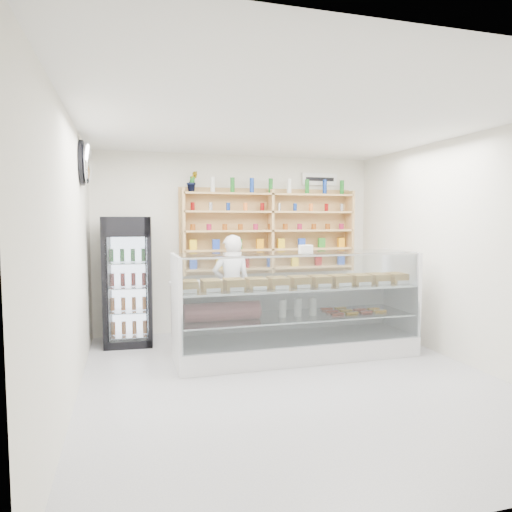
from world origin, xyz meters
name	(u,v)px	position (x,y,z in m)	size (l,w,h in m)	color
room	(292,254)	(0.00, 0.00, 1.40)	(5.00, 5.00, 5.00)	#B2B2B8
display_counter	(296,328)	(0.36, 0.83, 0.37)	(3.12, 0.93, 1.36)	white
shop_worker	(232,287)	(-0.24, 1.94, 0.78)	(0.57, 0.37, 1.55)	silver
drinks_cooler	(128,281)	(-1.72, 2.02, 0.91)	(0.69, 0.68, 1.82)	black
wall_shelving	(271,231)	(0.50, 2.34, 1.59)	(2.84, 0.28, 1.33)	tan
potted_plant	(192,182)	(-0.75, 2.34, 2.35)	(0.17, 0.14, 0.32)	#1E6626
security_mirror	(87,163)	(-2.17, 1.20, 2.45)	(0.15, 0.50, 0.50)	silver
wall_sign	(320,179)	(1.40, 2.47, 2.45)	(0.62, 0.03, 0.20)	white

